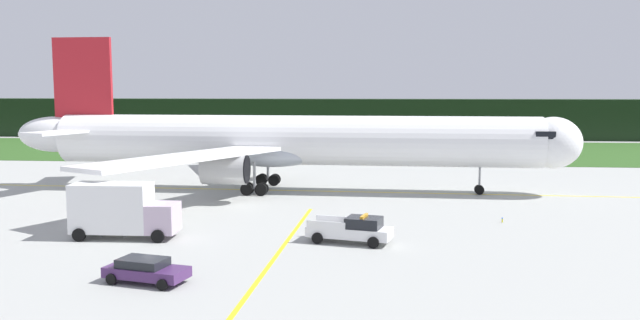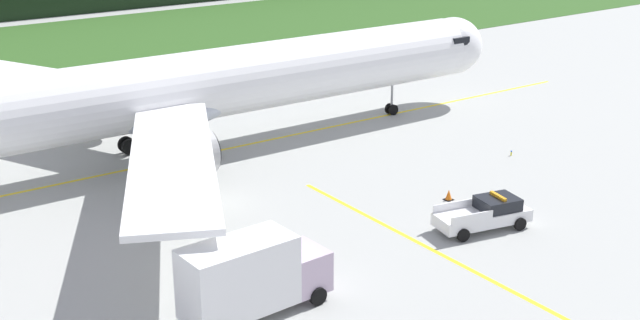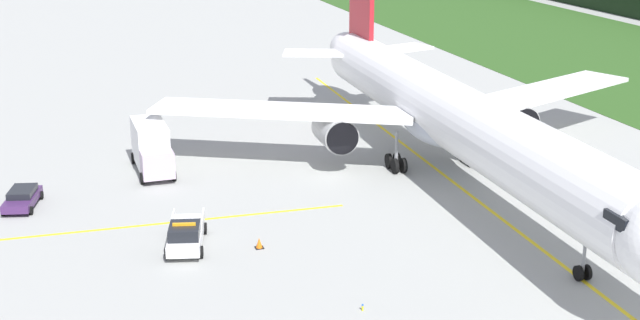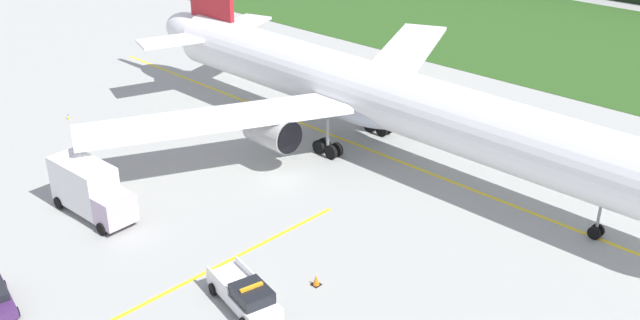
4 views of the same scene
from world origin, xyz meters
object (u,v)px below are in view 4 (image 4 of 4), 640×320
at_px(airliner, 379,96).
at_px(catering_truck, 90,189).
at_px(ops_pickup_truck, 245,294).
at_px(apron_cone, 316,280).

bearing_deg(airliner, catering_truck, -111.07).
bearing_deg(catering_truck, ops_pickup_truck, 0.65).
bearing_deg(catering_truck, apron_cone, 14.53).
bearing_deg(ops_pickup_truck, catering_truck, -179.35).
relative_size(ops_pickup_truck, apron_cone, 8.72).
xyz_separation_m(airliner, catering_truck, (-8.31, -21.57, -3.04)).
xyz_separation_m(airliner, apron_cone, (9.05, -17.07, -4.69)).
height_order(airliner, catering_truck, airliner).
height_order(ops_pickup_truck, catering_truck, catering_truck).
relative_size(airliner, ops_pickup_truck, 9.68).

